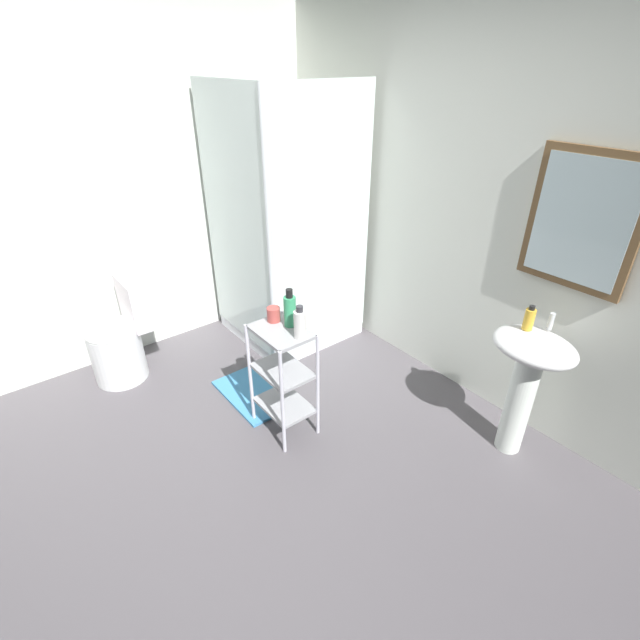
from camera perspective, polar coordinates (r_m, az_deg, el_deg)
The scene contains 13 objects.
ground_plane at distance 2.79m, azimuth -10.58°, elevation -20.63°, with size 4.20×4.20×0.02m, color #534E53.
wall_back at distance 3.15m, azimuth 18.46°, elevation 12.50°, with size 4.20×0.14×2.50m.
wall_left at distance 3.67m, azimuth -27.09°, elevation 13.12°, with size 0.10×4.20×2.50m, color silver.
shower_stall at distance 3.79m, azimuth -4.24°, elevation 3.98°, with size 0.92×0.92×2.00m.
pedestal_sink at distance 2.85m, azimuth 24.38°, elevation -5.79°, with size 0.46×0.37×0.81m.
sink_faucet at distance 2.81m, azimuth 26.76°, elevation -0.16°, with size 0.03×0.03×0.10m, color silver.
toilet at distance 3.67m, azimuth -23.37°, elevation -2.22°, with size 0.37×0.49×0.76m.
storage_cart at distance 2.84m, azimuth -4.63°, elevation -6.51°, with size 0.38×0.28×0.74m.
hand_soap_bottle at distance 2.75m, azimuth 24.55°, elevation 0.14°, with size 0.06×0.06×0.14m.
lotion_bottle_white at distance 2.55m, azimuth -2.50°, elevation -0.46°, with size 0.07×0.07×0.20m.
body_wash_bottle_green at distance 2.66m, azimuth -3.76°, elevation 1.23°, with size 0.07×0.07×0.24m.
rinse_cup at distance 2.75m, azimuth -5.79°, elevation 0.70°, with size 0.08×0.08×0.09m, color #B24742.
bath_mat at distance 3.39m, azimuth -7.99°, elevation -8.87°, with size 0.60×0.40×0.02m, color teal.
Camera 1 is at (1.65, -0.70, 2.12)m, focal length 25.76 mm.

